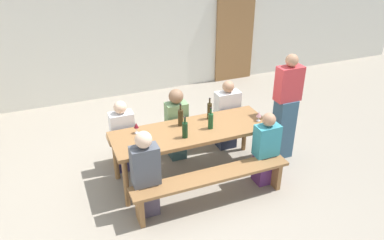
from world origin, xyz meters
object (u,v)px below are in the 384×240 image
(tasting_table, at_px, (192,134))
(seated_guest_near_0, at_px, (146,175))
(bench_far, at_px, (176,132))
(standing_host, at_px, (286,109))
(wine_bottle_2, at_px, (185,130))
(wine_bottle_3, at_px, (209,111))
(seated_guest_near_1, at_px, (266,150))
(seated_guest_far_0, at_px, (123,138))
(seated_guest_far_1, at_px, (177,125))
(wine_glass_1, at_px, (136,126))
(wine_bottle_0, at_px, (181,117))
(wooden_door, at_px, (235,34))
(bench_near, at_px, (212,180))
(wine_glass_0, at_px, (259,115))
(seated_guest_far_2, at_px, (227,117))
(wine_bottle_1, at_px, (211,121))

(tasting_table, distance_m, seated_guest_near_0, 0.98)
(bench_far, bearing_deg, standing_host, -25.66)
(wine_bottle_2, height_order, wine_bottle_3, wine_bottle_3)
(seated_guest_near_1, height_order, seated_guest_far_0, seated_guest_far_0)
(tasting_table, relative_size, seated_guest_far_1, 1.94)
(wine_glass_1, distance_m, seated_guest_near_1, 1.79)
(wine_bottle_0, bearing_deg, wooden_door, 51.01)
(bench_near, height_order, wine_glass_1, wine_glass_1)
(bench_near, distance_m, wine_glass_0, 1.23)
(wine_glass_0, height_order, seated_guest_far_1, seated_guest_far_1)
(bench_near, distance_m, seated_guest_far_0, 1.49)
(seated_guest_near_1, height_order, seated_guest_far_2, seated_guest_far_2)
(seated_guest_near_1, bearing_deg, wine_bottle_3, 34.95)
(wine_bottle_3, bearing_deg, wine_bottle_1, -111.28)
(tasting_table, xyz_separation_m, wine_bottle_3, (0.36, 0.21, 0.21))
(wine_bottle_2, relative_size, wine_glass_0, 2.11)
(wine_bottle_0, relative_size, seated_guest_near_1, 0.30)
(seated_guest_far_0, bearing_deg, wine_bottle_3, 75.38)
(wine_bottle_1, xyz_separation_m, wine_glass_1, (-0.98, 0.25, -0.01))
(wine_glass_0, bearing_deg, seated_guest_near_1, -104.48)
(wooden_door, relative_size, wine_bottle_0, 6.39)
(seated_guest_near_0, height_order, standing_host, standing_host)
(wine_glass_1, height_order, seated_guest_near_1, seated_guest_near_1)
(wine_bottle_2, xyz_separation_m, seated_guest_far_1, (0.13, 0.68, -0.30))
(wine_bottle_1, height_order, seated_guest_near_0, seated_guest_near_0)
(wine_bottle_1, relative_size, wine_glass_1, 1.99)
(seated_guest_near_1, bearing_deg, seated_guest_far_1, 40.74)
(bench_near, bearing_deg, tasting_table, 90.00)
(wine_bottle_2, xyz_separation_m, seated_guest_far_2, (0.98, 0.68, -0.32))
(wine_glass_0, bearing_deg, bench_near, -150.30)
(wine_glass_0, xyz_separation_m, standing_host, (0.51, 0.08, -0.05))
(wine_glass_1, relative_size, seated_guest_far_2, 0.14)
(wine_bottle_3, height_order, seated_guest_near_0, seated_guest_near_0)
(wine_bottle_0, bearing_deg, wine_bottle_3, 4.16)
(bench_near, bearing_deg, seated_guest_far_2, 56.07)
(wine_bottle_2, xyz_separation_m, standing_host, (1.66, 0.12, -0.06))
(wine_glass_1, bearing_deg, tasting_table, -14.95)
(tasting_table, distance_m, standing_host, 1.50)
(bench_near, relative_size, standing_host, 1.28)
(bench_near, height_order, bench_far, same)
(wine_bottle_2, height_order, seated_guest_far_0, seated_guest_far_0)
(wine_glass_0, xyz_separation_m, seated_guest_near_0, (-1.80, -0.41, -0.29))
(wine_bottle_1, bearing_deg, seated_guest_far_1, 116.22)
(seated_guest_far_0, bearing_deg, seated_guest_near_1, 58.64)
(seated_guest_far_0, relative_size, standing_host, 0.66)
(seated_guest_near_0, height_order, seated_guest_far_2, seated_guest_near_0)
(bench_near, xyz_separation_m, wine_bottle_3, (0.36, 0.89, 0.52))
(wine_bottle_1, distance_m, seated_guest_near_0, 1.21)
(bench_far, height_order, seated_guest_far_2, seated_guest_far_2)
(seated_guest_far_1, bearing_deg, wine_bottle_3, 51.12)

